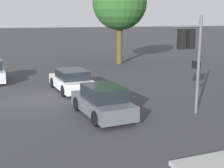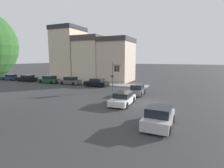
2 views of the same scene
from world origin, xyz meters
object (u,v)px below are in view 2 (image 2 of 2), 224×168
(parked_car_2, at_px, (49,80))
(crossing_car_1, at_px, (123,99))
(crossing_car_2, at_px, (137,90))
(parked_car_1, at_px, (70,81))
(traffic_signal, at_px, (115,71))
(crossing_car_0, at_px, (159,117))
(parked_car_3, at_px, (27,78))
(parked_car_0, at_px, (96,83))
(parked_car_4, at_px, (11,77))

(parked_car_2, bearing_deg, crossing_car_1, 154.27)
(crossing_car_2, distance_m, parked_car_2, 20.54)
(parked_car_1, bearing_deg, parked_car_2, -0.58)
(crossing_car_2, relative_size, parked_car_1, 0.95)
(traffic_signal, height_order, parked_car_2, traffic_signal)
(crossing_car_1, height_order, crossing_car_2, crossing_car_2)
(parked_car_1, height_order, parked_car_2, parked_car_2)
(crossing_car_0, height_order, crossing_car_1, crossing_car_0)
(traffic_signal, xyz_separation_m, parked_car_1, (3.10, 10.96, -2.42))
(traffic_signal, relative_size, parked_car_3, 0.97)
(crossing_car_0, height_order, parked_car_0, crossing_car_0)
(crossing_car_1, xyz_separation_m, parked_car_4, (9.89, 32.01, 0.01))
(traffic_signal, relative_size, crossing_car_1, 1.04)
(parked_car_4, bearing_deg, parked_car_2, 178.30)
(parked_car_1, relative_size, parked_car_4, 1.07)
(crossing_car_0, bearing_deg, parked_car_4, 68.72)
(parked_car_0, xyz_separation_m, parked_car_4, (0.06, 23.20, -0.05))
(traffic_signal, relative_size, parked_car_2, 0.98)
(parked_car_0, bearing_deg, parked_car_1, -1.51)
(crossing_car_1, height_order, parked_car_3, parked_car_3)
(crossing_car_0, xyz_separation_m, parked_car_0, (14.69, 13.51, -0.01))
(crossing_car_2, height_order, parked_car_2, parked_car_2)
(crossing_car_0, relative_size, crossing_car_2, 0.96)
(crossing_car_0, distance_m, parked_car_3, 34.52)
(traffic_signal, bearing_deg, parked_car_4, -92.52)
(parked_car_1, xyz_separation_m, parked_car_2, (-0.11, 5.31, 0.01))
(parked_car_2, bearing_deg, traffic_signal, 169.93)
(crossing_car_2, distance_m, parked_car_1, 15.40)
(parked_car_1, bearing_deg, crossing_car_2, 162.10)
(traffic_signal, distance_m, parked_car_4, 28.47)
(traffic_signal, relative_size, parked_car_4, 1.12)
(parked_car_0, xyz_separation_m, parked_car_1, (0.11, 5.97, 0.00))
(parked_car_0, height_order, parked_car_3, parked_car_0)
(crossing_car_2, distance_m, parked_car_4, 32.31)
(crossing_car_1, distance_m, crossing_car_2, 5.66)
(crossing_car_2, xyz_separation_m, parked_car_4, (4.23, 32.03, -0.04))
(parked_car_0, xyz_separation_m, parked_car_2, (0.00, 11.28, 0.01))
(crossing_car_2, height_order, parked_car_3, crossing_car_2)
(crossing_car_0, height_order, crossing_car_2, crossing_car_0)
(crossing_car_1, bearing_deg, crossing_car_0, 41.81)
(parked_car_3, bearing_deg, parked_car_2, 178.67)
(crossing_car_2, xyz_separation_m, parked_car_2, (4.17, 20.11, 0.03))
(crossing_car_1, distance_m, parked_car_2, 22.37)
(parked_car_1, xyz_separation_m, parked_car_3, (-0.06, 11.74, -0.02))
(crossing_car_0, bearing_deg, crossing_car_1, 44.66)
(crossing_car_2, height_order, parked_car_0, parked_car_0)
(parked_car_0, height_order, parked_car_4, parked_car_0)
(crossing_car_1, bearing_deg, parked_car_2, -118.33)
(parked_car_0, distance_m, parked_car_2, 11.28)
(traffic_signal, bearing_deg, crossing_car_2, 76.56)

